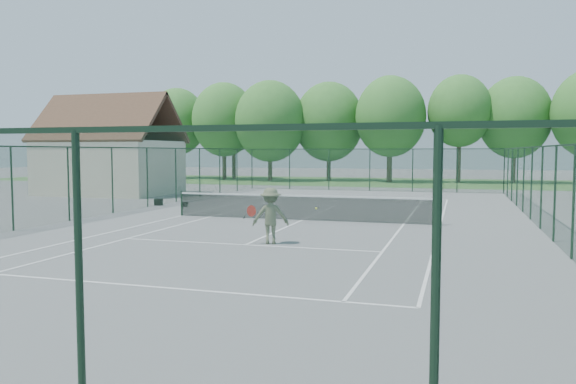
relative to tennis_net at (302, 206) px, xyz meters
name	(u,v)px	position (x,y,z in m)	size (l,w,h in m)	color
ground	(302,220)	(0.00, 0.00, -0.58)	(140.00, 140.00, 0.00)	slate
grass_far	(390,182)	(0.00, 30.00, -0.57)	(80.00, 16.00, 0.01)	#447734
court_lines	(302,220)	(0.00, 0.00, -0.57)	(11.05, 23.85, 0.01)	white
tennis_net	(302,206)	(0.00, 0.00, 0.00)	(11.08, 0.08, 1.10)	black
fence_enclosure	(302,182)	(0.00, 0.00, 0.98)	(18.05, 36.05, 3.02)	#183522
utility_building	(110,147)	(-16.00, 10.00, 2.54)	(8.60, 6.27, 6.63)	#EEE5C6
tree_line_far	(390,117)	(0.00, 30.00, 5.42)	(39.40, 6.40, 9.70)	#3E2B1F
sports_bag_a	(159,202)	(-8.90, 3.89, -0.40)	(0.44, 0.26, 0.35)	black
sports_bag_b	(185,204)	(-7.23, 3.60, -0.45)	(0.31, 0.19, 0.24)	black
tennis_player	(271,216)	(0.65, -5.96, 0.28)	(2.25, 0.94, 1.72)	#565A41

